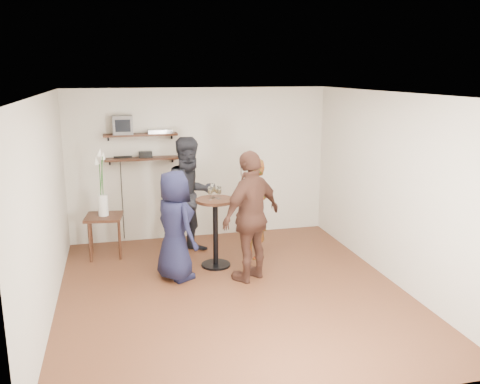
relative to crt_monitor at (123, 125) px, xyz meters
name	(u,v)px	position (x,y,z in m)	size (l,w,h in m)	color
room	(232,198)	(1.28, -2.38, -0.72)	(4.58, 5.08, 2.68)	#4F2819
shelf_upper	(141,135)	(0.28, 0.00, -0.17)	(1.20, 0.25, 0.04)	black
shelf_lower	(142,159)	(0.28, 0.00, -0.57)	(1.20, 0.25, 0.04)	black
crt_monitor	(123,125)	(0.00, 0.00, 0.00)	(0.32, 0.30, 0.30)	#59595B
dvd_deck	(160,131)	(0.60, 0.00, -0.12)	(0.40, 0.24, 0.06)	silver
radio	(146,155)	(0.35, 0.00, -0.50)	(0.22, 0.10, 0.10)	black
power_strip	(123,157)	(-0.02, 0.05, -0.54)	(0.30, 0.05, 0.03)	black
side_table	(104,222)	(-0.37, -0.55, -1.46)	(0.62, 0.62, 0.67)	black
vase_lilies	(102,194)	(-0.37, -0.55, -1.01)	(0.20, 0.21, 1.09)	white
drinks_table	(215,223)	(1.25, -1.39, -1.35)	(0.57, 0.57, 1.04)	black
wine_glass_fl	(210,191)	(1.17, -1.43, -0.84)	(0.07, 0.07, 0.20)	silver
wine_glass_fr	(219,191)	(1.30, -1.43, -0.85)	(0.06, 0.06, 0.19)	silver
wine_glass_bl	(213,188)	(1.23, -1.32, -0.83)	(0.07, 0.07, 0.21)	silver
wine_glass_br	(217,190)	(1.28, -1.39, -0.85)	(0.06, 0.06, 0.19)	silver
person_plaid	(254,209)	(1.91, -1.13, -1.23)	(0.57, 0.38, 1.57)	red
person_dark	(191,196)	(0.98, -0.73, -1.08)	(0.91, 0.71, 1.88)	black
person_navy	(175,226)	(0.61, -1.72, -1.24)	(0.76, 0.49, 1.56)	black
person_brown	(251,216)	(1.64, -1.99, -1.10)	(1.08, 0.45, 1.83)	#44261D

